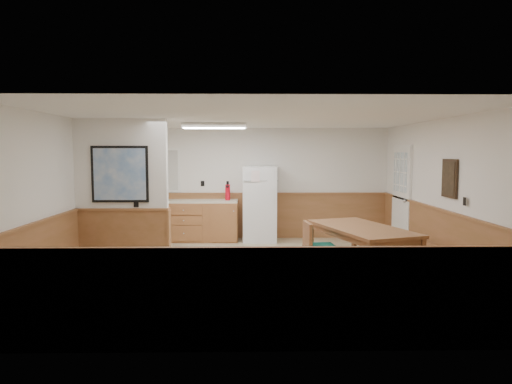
{
  "coord_description": "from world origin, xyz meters",
  "views": [
    {
      "loc": [
        -0.16,
        -7.33,
        1.96
      ],
      "look_at": [
        -0.03,
        0.4,
        1.28
      ],
      "focal_mm": 32.0,
      "sensor_mm": 36.0,
      "label": 1
    }
  ],
  "objects_px": {
    "soap_bottle": "(161,196)",
    "dining_bench": "(424,251)",
    "fire_extinguisher": "(228,192)",
    "refrigerator": "(261,204)",
    "dining_chair": "(315,244)",
    "dining_table": "(361,232)"
  },
  "relations": [
    {
      "from": "soap_bottle",
      "to": "dining_bench",
      "type": "bearing_deg",
      "value": -28.92
    },
    {
      "from": "fire_extinguisher",
      "to": "refrigerator",
      "type": "bearing_deg",
      "value": -6.45
    },
    {
      "from": "fire_extinguisher",
      "to": "soap_bottle",
      "type": "distance_m",
      "value": 1.46
    },
    {
      "from": "refrigerator",
      "to": "fire_extinguisher",
      "type": "xyz_separation_m",
      "value": [
        -0.72,
        0.06,
        0.26
      ]
    },
    {
      "from": "dining_chair",
      "to": "fire_extinguisher",
      "type": "relative_size",
      "value": 2.02
    },
    {
      "from": "dining_chair",
      "to": "fire_extinguisher",
      "type": "bearing_deg",
      "value": 112.46
    },
    {
      "from": "refrigerator",
      "to": "soap_bottle",
      "type": "relative_size",
      "value": 8.09
    },
    {
      "from": "dining_table",
      "to": "fire_extinguisher",
      "type": "relative_size",
      "value": 5.26
    },
    {
      "from": "dining_bench",
      "to": "refrigerator",
      "type": "bearing_deg",
      "value": 127.25
    },
    {
      "from": "dining_table",
      "to": "dining_chair",
      "type": "relative_size",
      "value": 2.61
    },
    {
      "from": "refrigerator",
      "to": "dining_table",
      "type": "distance_m",
      "value": 3.11
    },
    {
      "from": "refrigerator",
      "to": "soap_bottle",
      "type": "xyz_separation_m",
      "value": [
        -2.18,
        0.03,
        0.18
      ]
    },
    {
      "from": "soap_bottle",
      "to": "dining_chair",
      "type": "bearing_deg",
      "value": -43.73
    },
    {
      "from": "dining_chair",
      "to": "refrigerator",
      "type": "bearing_deg",
      "value": 100.35
    },
    {
      "from": "refrigerator",
      "to": "dining_bench",
      "type": "bearing_deg",
      "value": -41.22
    },
    {
      "from": "refrigerator",
      "to": "dining_table",
      "type": "relative_size",
      "value": 0.74
    },
    {
      "from": "dining_table",
      "to": "fire_extinguisher",
      "type": "distance_m",
      "value": 3.6
    },
    {
      "from": "refrigerator",
      "to": "dining_chair",
      "type": "xyz_separation_m",
      "value": [
        0.79,
        -2.81,
        -0.33
      ]
    },
    {
      "from": "dining_bench",
      "to": "fire_extinguisher",
      "type": "bearing_deg",
      "value": 133.56
    },
    {
      "from": "refrigerator",
      "to": "dining_chair",
      "type": "relative_size",
      "value": 1.94
    },
    {
      "from": "refrigerator",
      "to": "dining_table",
      "type": "height_order",
      "value": "refrigerator"
    },
    {
      "from": "dining_bench",
      "to": "dining_table",
      "type": "bearing_deg",
      "value": 175.51
    }
  ]
}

